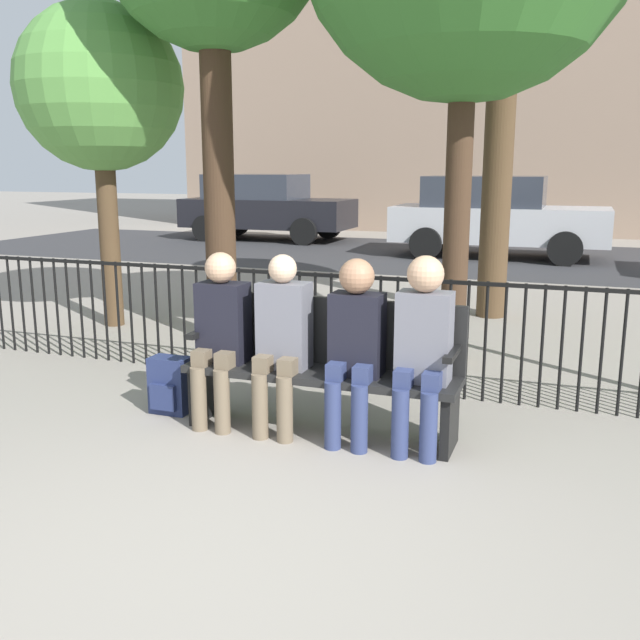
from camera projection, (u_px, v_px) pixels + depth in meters
name	position (u px, v px, depth m)	size (l,w,h in m)	color
ground_plane	(195.00, 557.00, 3.35)	(80.00, 80.00, 0.00)	gray
park_bench	(324.00, 361.00, 4.89)	(1.90, 0.45, 0.92)	black
seated_person_0	(220.00, 329.00, 4.97)	(0.34, 0.39, 1.23)	brown
seated_person_1	(282.00, 336.00, 4.82)	(0.34, 0.39, 1.23)	brown
seated_person_2	(355.00, 340.00, 4.64)	(0.34, 0.39, 1.23)	navy
seated_person_3	(423.00, 343.00, 4.49)	(0.34, 0.39, 1.26)	navy
backpack	(170.00, 386.00, 5.29)	(0.29, 0.22, 0.42)	navy
fence_railing	(364.00, 322.00, 5.80)	(9.01, 0.03, 0.95)	black
tree_3	(100.00, 90.00, 7.74)	(1.81, 1.81, 3.55)	#4C3823
street_surface	(495.00, 258.00, 14.37)	(24.00, 6.00, 0.01)	#333335
parked_car_0	(265.00, 206.00, 17.78)	(4.20, 1.94, 1.62)	black
parked_car_2	(495.00, 216.00, 14.30)	(4.20, 1.94, 1.62)	#B7B7BC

